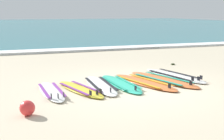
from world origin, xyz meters
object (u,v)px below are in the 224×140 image
Objects in this scene: surfboard_3 at (120,84)px; surfboard_6 at (174,75)px; beach_ball at (27,108)px; surfboard_0 at (51,91)px; surfboard_2 at (100,85)px; surfboard_4 at (144,82)px; surfboard_5 at (163,79)px; surfboard_1 at (80,89)px.

surfboard_6 is at bearing 13.07° from surfboard_3.
surfboard_0 is at bearing 66.28° from beach_ball.
surfboard_2 is at bearing 40.70° from beach_ball.
surfboard_2 is at bearing 176.16° from surfboard_4.
surfboard_4 is at bearing -3.84° from surfboard_2.
beach_ball is at bearing -153.24° from surfboard_4.
surfboard_6 is (1.90, 0.44, 0.00)m from surfboard_3.
surfboard_3 is at bearing 5.46° from surfboard_0.
surfboard_6 is 8.67× the size of beach_ball.
surfboard_3 and surfboard_6 have the same top height.
beach_ball is at bearing -155.59° from surfboard_5.
surfboard_0 is 1.33m from surfboard_2.
surfboard_2 is at bearing 177.16° from surfboard_3.
surfboard_3 is at bearing -176.48° from surfboard_5.
surfboard_6 is at bearing 11.91° from surfboard_1.
surfboard_0 is 1.87m from surfboard_3.
surfboard_0 and surfboard_4 have the same top height.
surfboard_5 is at bearing 11.75° from surfboard_4.
surfboard_2 is 7.77× the size of beach_ball.
surfboard_0 is 0.79× the size of surfboard_6.
surfboard_1 is at bearing -2.11° from surfboard_0.
surfboard_0 is 0.80× the size of surfboard_4.
surfboard_1 is at bearing -173.44° from surfboard_5.
surfboard_1 is 1.18m from surfboard_3.
surfboard_2 is 0.99× the size of surfboard_3.
surfboard_1 is 0.82× the size of surfboard_6.
surfboard_1 is at bearing -170.03° from surfboard_3.
surfboard_5 is (2.48, 0.29, -0.00)m from surfboard_1.
surfboard_6 is at bearing 9.58° from surfboard_2.
surfboard_6 is 4.89m from beach_ball.
surfboard_4 is 0.95× the size of surfboard_5.
beach_ball is (-1.35, -1.45, 0.11)m from surfboard_1.
surfboard_2 is 2.49m from surfboard_6.
surfboard_0 is at bearing -170.65° from surfboard_6.
surfboard_3 is 1.32m from surfboard_5.
surfboard_2 is (1.31, 0.21, -0.00)m from surfboard_0.
surfboard_1 and surfboard_2 have the same top height.
surfboard_5 is 0.69m from surfboard_6.
surfboard_2 is at bearing 8.93° from surfboard_0.
beach_ball is (-0.65, -1.48, 0.11)m from surfboard_0.
beach_ball is (-3.83, -1.74, 0.11)m from surfboard_5.
surfboard_1 is 0.91× the size of surfboard_3.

